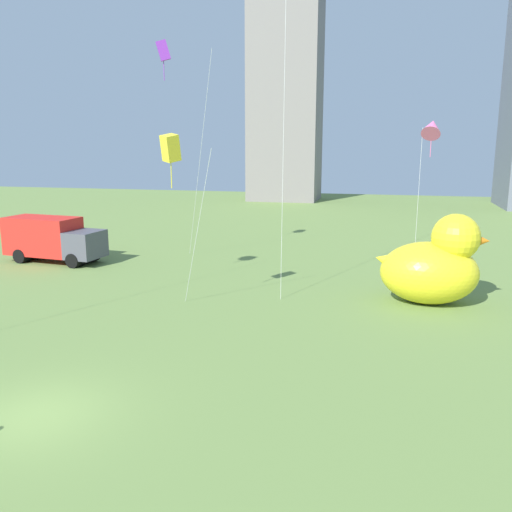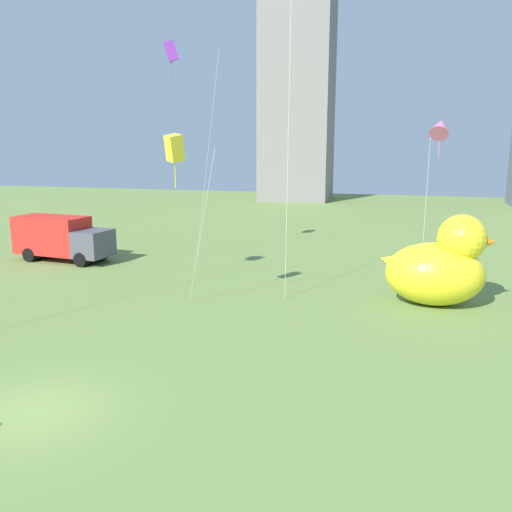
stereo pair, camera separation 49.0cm
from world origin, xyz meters
name	(u,v)px [view 1 (the left image)]	position (x,y,z in m)	size (l,w,h in m)	color
ground_plane	(34,416)	(0.00, 0.00, 0.00)	(140.00, 140.00, 0.00)	olive
giant_inflatable_duck	(433,265)	(11.62, 14.02, 1.84)	(5.21, 3.35, 4.32)	yellow
box_truck	(52,239)	(-11.30, 17.91, 1.45)	(6.66, 2.98, 2.85)	red
city_skyline	(475,64)	(18.67, 58.19, 16.46)	(51.81, 12.58, 39.21)	gray
kite_yellow	(171,149)	(0.30, 9.83, 7.25)	(2.19, 2.30, 7.92)	silver
kite_pink	(432,127)	(11.68, 21.34, 8.37)	(1.39, 1.75, 9.16)	silver
kite_purple	(164,52)	(-3.92, 19.49, 12.75)	(3.60, 3.57, 13.48)	silver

